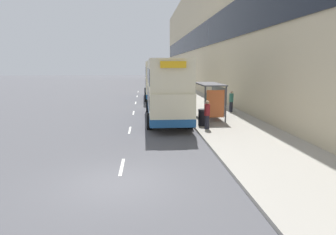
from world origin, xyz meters
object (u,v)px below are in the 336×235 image
at_px(car_0, 150,78).
at_px(bus_shelter, 213,94).
at_px(litter_bin, 202,117).
at_px(pedestrian_2, 207,114).
at_px(double_decker_bus_ahead, 156,79).
at_px(pedestrian_1, 207,100).
at_px(double_decker_bus_near, 166,88).
at_px(pedestrian_at_shelter, 231,101).

bearing_deg(car_0, bus_shelter, -86.44).
bearing_deg(bus_shelter, litter_bin, -115.07).
bearing_deg(pedestrian_2, double_decker_bus_ahead, 97.02).
height_order(bus_shelter, pedestrian_1, bus_shelter).
bearing_deg(double_decker_bus_near, pedestrian_2, -62.40).
height_order(car_0, litter_bin, car_0).
distance_m(bus_shelter, double_decker_bus_near, 3.36).
bearing_deg(pedestrian_at_shelter, double_decker_bus_ahead, 115.29).
bearing_deg(litter_bin, car_0, 92.18).
relative_size(pedestrian_1, pedestrian_2, 0.97).
bearing_deg(bus_shelter, car_0, 93.56).
relative_size(double_decker_bus_near, pedestrian_at_shelter, 6.25).
distance_m(double_decker_bus_near, double_decker_bus_ahead, 14.25).
distance_m(pedestrian_at_shelter, pedestrian_1, 2.08).
distance_m(pedestrian_at_shelter, pedestrian_2, 7.29).
bearing_deg(car_0, double_decker_bus_ahead, -89.98).
bearing_deg(bus_shelter, double_decker_bus_ahead, 102.98).
xyz_separation_m(pedestrian_at_shelter, pedestrian_2, (-3.36, -6.47, -0.00)).
height_order(car_0, pedestrian_at_shelter, pedestrian_at_shelter).
xyz_separation_m(pedestrian_at_shelter, pedestrian_1, (-1.80, 1.04, -0.03)).
bearing_deg(pedestrian_1, pedestrian_2, -101.75).
distance_m(double_decker_bus_near, car_0, 54.42).
relative_size(double_decker_bus_near, pedestrian_2, 6.29).
relative_size(pedestrian_1, litter_bin, 1.59).
bearing_deg(bus_shelter, pedestrian_2, -107.52).
relative_size(bus_shelter, double_decker_bus_near, 0.39).
distance_m(double_decker_bus_ahead, pedestrian_at_shelter, 13.23).
relative_size(bus_shelter, car_0, 1.01).
height_order(bus_shelter, pedestrian_at_shelter, bus_shelter).
relative_size(pedestrian_2, litter_bin, 1.63).
distance_m(pedestrian_1, litter_bin, 6.72).
height_order(bus_shelter, pedestrian_2, bus_shelter).
xyz_separation_m(double_decker_bus_ahead, pedestrian_at_shelter, (5.63, -11.91, -1.26)).
bearing_deg(double_decker_bus_near, double_decker_bus_ahead, 90.43).
distance_m(pedestrian_1, pedestrian_2, 7.67).
bearing_deg(double_decker_bus_near, car_0, 90.12).
height_order(double_decker_bus_near, pedestrian_at_shelter, double_decker_bus_near).
distance_m(car_0, pedestrian_1, 51.17).
height_order(double_decker_bus_ahead, pedestrian_2, double_decker_bus_ahead).
distance_m(car_0, pedestrian_at_shelter, 52.37).
bearing_deg(pedestrian_at_shelter, double_decker_bus_near, -157.02).
relative_size(double_decker_bus_ahead, car_0, 2.58).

